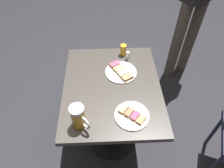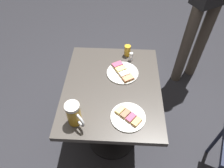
{
  "view_description": "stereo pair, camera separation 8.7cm",
  "coord_description": "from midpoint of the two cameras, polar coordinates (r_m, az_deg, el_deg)",
  "views": [
    {
      "loc": [
        -0.04,
        -0.92,
        1.78
      ],
      "look_at": [
        0.0,
        0.0,
        0.75
      ],
      "focal_mm": 32.98,
      "sensor_mm": 36.0,
      "label": 1
    },
    {
      "loc": [
        0.05,
        -0.92,
        1.78
      ],
      "look_at": [
        0.0,
        0.0,
        0.75
      ],
      "focal_mm": 32.98,
      "sensor_mm": 36.0,
      "label": 2
    }
  ],
  "objects": [
    {
      "name": "plate_far",
      "position": [
        1.48,
        0.81,
        3.39
      ],
      "size": [
        0.23,
        0.23,
        0.03
      ],
      "color": "white",
      "rests_on": "cafe_table"
    },
    {
      "name": "salt_shaker",
      "position": [
        1.57,
        2.76,
        7.82
      ],
      "size": [
        0.03,
        0.03,
        0.07
      ],
      "primitive_type": "cylinder",
      "color": "silver",
      "rests_on": "cafe_table"
    },
    {
      "name": "beer_glass_small",
      "position": [
        1.61,
        1.6,
        9.42
      ],
      "size": [
        0.05,
        0.05,
        0.09
      ],
      "primitive_type": "cylinder",
      "color": "gold",
      "rests_on": "cafe_table"
    },
    {
      "name": "cafe_table",
      "position": [
        1.52,
        -1.63,
        -4.65
      ],
      "size": [
        0.66,
        0.81,
        0.73
      ],
      "color": "black",
      "rests_on": "ground_plane"
    },
    {
      "name": "plate_near",
      "position": [
        1.25,
        3.52,
        -8.69
      ],
      "size": [
        0.21,
        0.21,
        0.03
      ],
      "color": "white",
      "rests_on": "cafe_table"
    },
    {
      "name": "ground_plane",
      "position": [
        2.01,
        -1.28,
        -14.51
      ],
      "size": [
        6.0,
        6.0,
        0.0
      ],
      "primitive_type": "plane",
      "color": "#28282D"
    },
    {
      "name": "beer_mug",
      "position": [
        1.18,
        -11.35,
        -9.02
      ],
      "size": [
        0.12,
        0.12,
        0.16
      ],
      "color": "gold",
      "rests_on": "cafe_table"
    }
  ]
}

